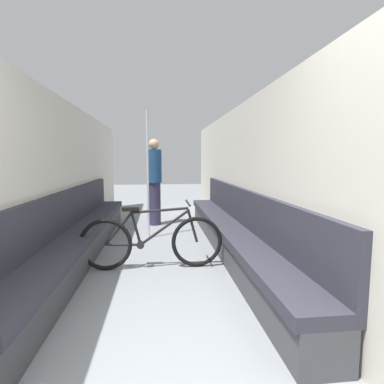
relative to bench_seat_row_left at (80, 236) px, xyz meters
The scene contains 7 objects.
wall_left 0.81m from the bench_seat_row_left, behind, with size 0.10×8.96×2.14m, color beige.
wall_right 2.46m from the bench_seat_row_left, ahead, with size 0.10×8.96×2.14m, color beige.
bench_seat_row_left is the anchor object (origin of this frame).
bench_seat_row_right 2.09m from the bench_seat_row_left, ahead, with size 0.44×5.06×0.92m.
bicycle 1.09m from the bench_seat_row_left, 27.14° to the right, with size 1.73×0.46×0.81m.
grab_pole_near 1.50m from the bench_seat_row_left, 47.15° to the left, with size 0.08×0.08×2.12m.
passenger_standing 2.31m from the bench_seat_row_left, 64.00° to the left, with size 0.30×0.30×1.74m.
Camera 1 is at (0.02, -1.17, 1.33)m, focal length 28.00 mm.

